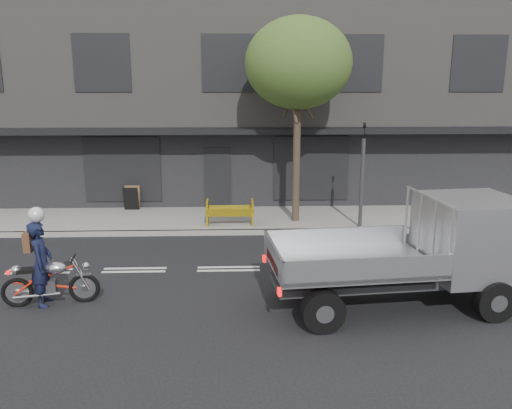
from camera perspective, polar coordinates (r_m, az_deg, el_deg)
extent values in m
plane|color=black|center=(12.93, -3.15, -7.37)|extent=(80.00, 80.00, 0.00)
cube|color=gray|center=(17.39, -2.89, -1.71)|extent=(32.00, 3.20, 0.15)
cube|color=gray|center=(15.85, -2.96, -3.19)|extent=(32.00, 0.20, 0.15)
cube|color=slate|center=(23.42, -2.80, 11.83)|extent=(26.00, 10.00, 8.00)
cylinder|color=#382B21|center=(16.62, 4.64, 4.35)|extent=(0.24, 0.24, 4.00)
ellipsoid|color=#38501E|center=(16.45, 4.86, 15.79)|extent=(3.40, 3.40, 2.89)
cylinder|color=#2D2D30|center=(16.24, 11.98, 2.11)|extent=(0.12, 0.12, 3.00)
imported|color=black|center=(16.01, 12.28, 8.27)|extent=(0.08, 0.10, 0.50)
torus|color=black|center=(11.84, -25.61, -9.07)|extent=(0.67, 0.19, 0.66)
torus|color=black|center=(11.55, -19.02, -9.00)|extent=(0.67, 0.19, 0.66)
cube|color=#2D2D30|center=(11.65, -22.66, -8.58)|extent=(0.36, 0.28, 0.27)
ellipsoid|color=#BAB9BE|center=(11.48, -22.06, -6.72)|extent=(0.57, 0.38, 0.27)
cube|color=black|center=(11.60, -24.34, -6.85)|extent=(0.55, 0.31, 0.08)
cylinder|color=black|center=(11.35, -20.17, -5.78)|extent=(0.12, 0.58, 0.04)
imported|color=black|center=(11.53, -23.32, -6.22)|extent=(0.53, 0.73, 1.84)
cylinder|color=black|center=(9.73, 7.66, -11.98)|extent=(0.86, 0.39, 0.83)
cylinder|color=black|center=(11.38, 5.18, -8.08)|extent=(0.86, 0.39, 0.83)
cylinder|color=black|center=(11.13, 25.61, -9.89)|extent=(0.86, 0.39, 0.83)
cylinder|color=black|center=(12.61, 21.01, -6.80)|extent=(0.86, 0.39, 0.83)
cube|color=#2D2D30|center=(11.02, 15.31, -8.22)|extent=(5.12, 1.59, 0.15)
cube|color=#B6B6BB|center=(11.50, 23.40, -3.34)|extent=(2.05, 2.15, 1.64)
cube|color=black|center=(11.39, 23.61, -1.06)|extent=(1.82, 2.01, 0.60)
cube|color=#BABBBF|center=(10.56, 10.76, -6.58)|extent=(3.48, 2.45, 0.11)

